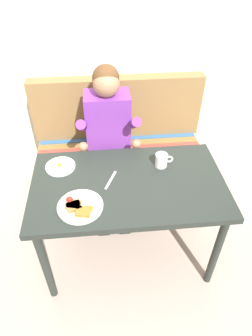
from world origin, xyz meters
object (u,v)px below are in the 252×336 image
object	(u,v)px
table	(128,192)
person	(108,129)
couch	(120,157)
plate_eggs	(60,166)
plate_breakfast	(79,206)
fork	(111,180)
coffee_mug	(162,160)

from	to	relation	value
table	person	bearing A→B (deg)	98.96
couch	plate_eggs	world-z (taller)	couch
person	plate_breakfast	bearing A→B (deg)	-104.58
person	plate_breakfast	world-z (taller)	person
couch	fork	distance (m)	0.85
person	coffee_mug	distance (m)	0.56
plate_eggs	fork	world-z (taller)	plate_eggs
coffee_mug	table	bearing A→B (deg)	-148.69
plate_eggs	coffee_mug	size ratio (longest dim) A/B	1.64
person	coffee_mug	xyz separation A→B (m)	(0.33, -0.45, 0.04)
fork	person	bearing A→B (deg)	113.13
person	coffee_mug	bearing A→B (deg)	-54.03
plate_breakfast	couch	bearing A→B (deg)	72.76
plate_breakfast	coffee_mug	bearing A→B (deg)	31.67
person	fork	world-z (taller)	person
table	coffee_mug	world-z (taller)	coffee_mug
person	plate_eggs	xyz separation A→B (m)	(-0.33, -0.40, -0.00)
table	plate_breakfast	world-z (taller)	plate_breakfast
table	plate_eggs	world-z (taller)	plate_eggs
coffee_mug	person	bearing A→B (deg)	125.97
plate_eggs	table	bearing A→B (deg)	-23.47
table	fork	world-z (taller)	fork
person	table	bearing A→B (deg)	-81.04
table	couch	world-z (taller)	couch
couch	plate_eggs	size ratio (longest dim) A/B	7.43
plate_eggs	coffee_mug	world-z (taller)	coffee_mug
couch	plate_breakfast	size ratio (longest dim) A/B	5.56
couch	coffee_mug	xyz separation A→B (m)	(0.23, -0.62, 0.45)
table	fork	size ratio (longest dim) A/B	7.06
fork	table	bearing A→B (deg)	9.41
table	plate_breakfast	xyz separation A→B (m)	(-0.29, -0.18, 0.10)
plate_eggs	coffee_mug	distance (m)	0.66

